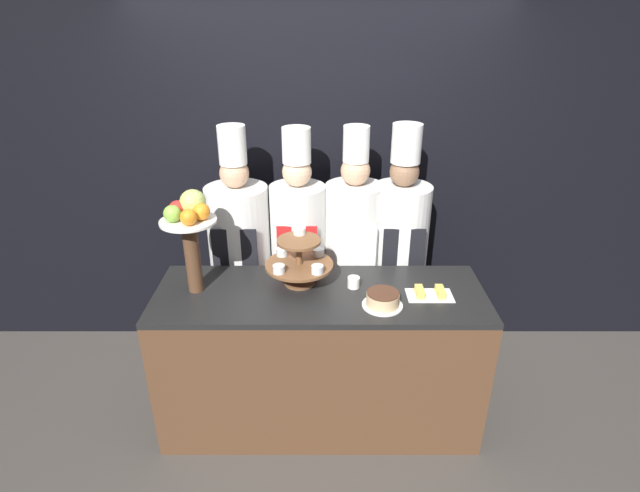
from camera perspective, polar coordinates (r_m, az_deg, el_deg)
name	(u,v)px	position (r m, az deg, el deg)	size (l,w,h in m)	color
ground_plane	(320,455)	(3.26, 0.01, -22.77)	(14.00, 14.00, 0.00)	#47423D
wall_back	(320,167)	(3.62, -0.01, 8.97)	(10.00, 0.06, 2.80)	black
buffet_counter	(320,357)	(3.17, 0.00, -12.62)	(1.92, 0.66, 0.94)	brown
tiered_stand	(299,260)	(2.93, -2.40, -1.61)	(0.40, 0.40, 0.33)	brown
fruit_pedestal	(190,224)	(2.85, -14.65, 2.43)	(0.31, 0.31, 0.59)	brown
cake_round	(383,299)	(2.78, 7.18, -6.09)	(0.23, 0.23, 0.09)	white
cup_white	(354,282)	(2.95, 3.86, -4.16)	(0.07, 0.07, 0.06)	white
cake_square_tray	(430,293)	(2.93, 12.44, -5.30)	(0.26, 0.15, 0.05)	white
chef_left	(240,247)	(3.46, -9.14, -0.16)	(0.42, 0.42, 1.78)	#28282D
chef_center_left	(298,245)	(3.41, -2.48, 0.13)	(0.37, 0.37, 1.77)	#28282D
chef_center_right	(353,246)	(3.42, 3.79, 0.02)	(0.39, 0.39, 1.78)	#38332D
chef_right	(399,245)	(3.45, 9.00, 0.10)	(0.39, 0.39, 1.79)	#28282D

